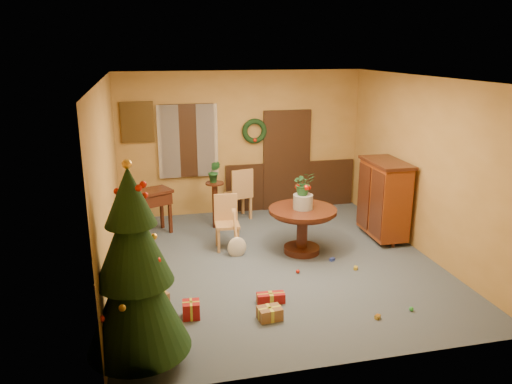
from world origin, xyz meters
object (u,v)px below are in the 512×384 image
object	(u,v)px
chair_near	(227,220)
christmas_tree	(135,272)
sideboard	(384,197)
dining_table	(302,222)
writing_desk	(145,202)

from	to	relation	value
chair_near	christmas_tree	size ratio (longest dim) A/B	0.40
christmas_tree	sideboard	xyz separation A→B (m)	(4.30, 2.85, -0.32)
dining_table	writing_desk	world-z (taller)	writing_desk
chair_near	writing_desk	bearing A→B (deg)	146.11
dining_table	chair_near	size ratio (longest dim) A/B	1.22
christmas_tree	sideboard	world-z (taller)	christmas_tree
christmas_tree	writing_desk	distance (m)	3.99
christmas_tree	writing_desk	world-z (taller)	christmas_tree
dining_table	christmas_tree	size ratio (longest dim) A/B	0.49
sideboard	dining_table	bearing A→B (deg)	-169.17
dining_table	sideboard	world-z (taller)	sideboard
dining_table	sideboard	xyz separation A→B (m)	(1.62, 0.31, 0.22)
chair_near	sideboard	world-z (taller)	sideboard
dining_table	sideboard	distance (m)	1.67
dining_table	chair_near	distance (m)	1.30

